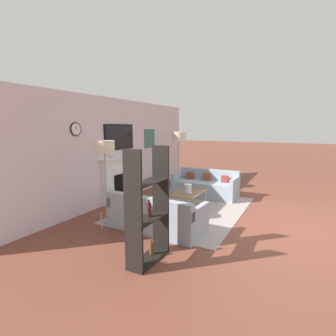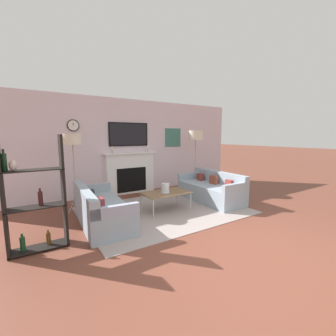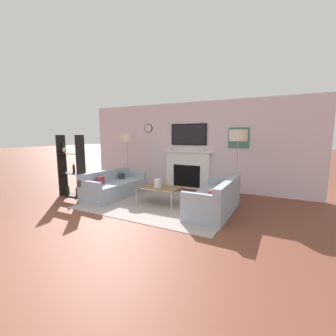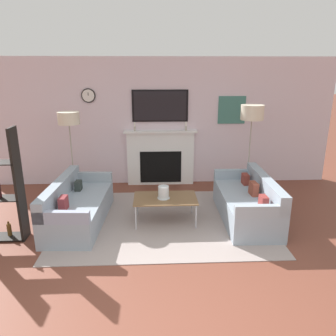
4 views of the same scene
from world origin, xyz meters
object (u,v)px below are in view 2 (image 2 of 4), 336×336
object	(u,v)px
couch_left	(100,210)
floor_lamp_right	(196,136)
floor_lamp_left	(72,141)
couch_right	(211,190)
coffee_table	(166,193)
shelf_unit	(34,197)
hurricane_candle	(165,188)

from	to	relation	value
couch_left	floor_lamp_right	xyz separation A→B (m)	(3.11, 0.98, 1.39)
couch_left	floor_lamp_left	bearing A→B (deg)	104.96
couch_right	coffee_table	xyz separation A→B (m)	(-1.40, -0.04, 0.12)
shelf_unit	couch_left	bearing A→B (deg)	24.97
couch_left	floor_lamp_left	world-z (taller)	floor_lamp_left
couch_left	shelf_unit	distance (m)	1.29
coffee_table	shelf_unit	distance (m)	2.59
coffee_table	hurricane_candle	world-z (taller)	hurricane_candle
coffee_table	floor_lamp_right	distance (m)	2.32
floor_lamp_left	shelf_unit	xyz separation A→B (m)	(-0.81, -1.47, -0.77)
couch_left	hurricane_candle	distance (m)	1.45
floor_lamp_left	shelf_unit	bearing A→B (deg)	-118.70
couch_right	hurricane_candle	xyz separation A→B (m)	(-1.42, -0.06, 0.24)
couch_left	shelf_unit	bearing A→B (deg)	-155.03
coffee_table	floor_lamp_right	xyz separation A→B (m)	(1.66, 1.02, 1.26)
couch_right	hurricane_candle	size ratio (longest dim) A/B	8.76
floor_lamp_right	shelf_unit	size ratio (longest dim) A/B	1.08
hurricane_candle	shelf_unit	bearing A→B (deg)	-169.99
floor_lamp_right	floor_lamp_left	bearing A→B (deg)	-180.00
hurricane_candle	floor_lamp_left	xyz separation A→B (m)	(-1.69, 1.03, 1.05)
couch_left	floor_lamp_left	distance (m)	1.65
couch_left	couch_right	bearing A→B (deg)	-0.04
floor_lamp_left	floor_lamp_right	world-z (taller)	floor_lamp_right
couch_right	hurricane_candle	world-z (taller)	couch_right
coffee_table	floor_lamp_right	size ratio (longest dim) A/B	0.57
couch_left	floor_lamp_right	distance (m)	3.54
coffee_table	hurricane_candle	size ratio (longest dim) A/B	5.00
hurricane_candle	floor_lamp_right	xyz separation A→B (m)	(1.68, 1.03, 1.14)
coffee_table	hurricane_candle	distance (m)	0.12
coffee_table	shelf_unit	size ratio (longest dim) A/B	0.61
couch_left	hurricane_candle	size ratio (longest dim) A/B	9.14
couch_left	couch_right	size ratio (longest dim) A/B	1.04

